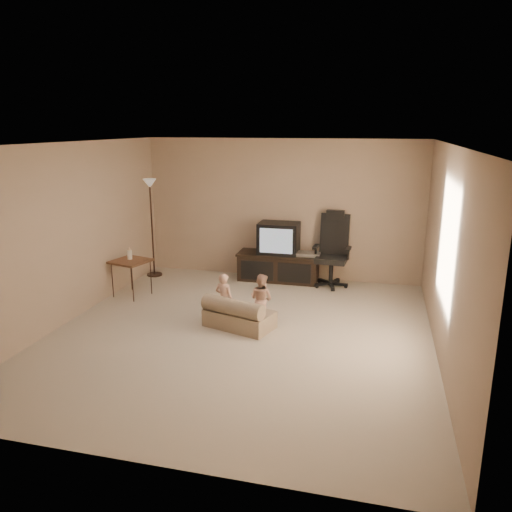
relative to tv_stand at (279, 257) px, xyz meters
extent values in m
plane|color=#C1AF99|center=(-0.01, -2.49, -0.44)|extent=(5.50, 5.50, 0.00)
plane|color=silver|center=(-0.01, -2.49, 2.06)|extent=(5.50, 5.50, 0.00)
plane|color=tan|center=(-0.01, 0.26, 0.81)|extent=(5.00, 0.00, 5.00)
plane|color=tan|center=(-0.01, -5.24, 0.81)|extent=(5.00, 0.00, 5.00)
plane|color=tan|center=(-2.51, -2.49, 0.81)|extent=(0.00, 5.50, 5.50)
plane|color=tan|center=(2.49, -2.49, 0.81)|extent=(0.00, 5.50, 5.50)
cube|color=black|center=(-0.01, 0.00, -0.21)|extent=(1.41, 0.51, 0.45)
cube|color=black|center=(-0.01, 0.00, 0.04)|extent=(1.45, 0.55, 0.04)
cube|color=black|center=(-0.34, -0.26, -0.21)|extent=(0.58, 0.02, 0.34)
cube|color=black|center=(0.33, -0.26, -0.21)|extent=(0.58, 0.02, 0.34)
cube|color=black|center=(-0.01, 0.02, 0.34)|extent=(0.71, 0.51, 0.55)
cube|color=white|center=(-0.01, -0.24, 0.34)|extent=(0.58, 0.01, 0.43)
cube|color=silver|center=(0.55, -0.05, 0.09)|extent=(0.40, 0.28, 0.06)
cylinder|color=black|center=(0.95, -0.14, -0.18)|extent=(0.07, 0.07, 0.41)
cube|color=black|center=(0.95, -0.14, 0.06)|extent=(0.55, 0.55, 0.09)
cube|color=black|center=(0.97, 0.11, 0.44)|extent=(0.51, 0.21, 0.73)
cube|color=black|center=(0.97, 0.11, 0.78)|extent=(0.32, 0.12, 0.17)
cube|color=black|center=(0.67, -0.12, 0.25)|extent=(0.09, 0.29, 0.04)
cube|color=black|center=(1.23, -0.16, 0.25)|extent=(0.09, 0.29, 0.04)
cube|color=brown|center=(-2.16, -1.41, 0.15)|extent=(0.66, 0.66, 0.03)
cylinder|color=black|center=(-2.43, -1.56, -0.15)|extent=(0.02, 0.02, 0.60)
cylinder|color=black|center=(-2.01, -1.67, -0.15)|extent=(0.02, 0.02, 0.60)
cylinder|color=black|center=(-2.32, -1.14, -0.15)|extent=(0.02, 0.02, 0.60)
cylinder|color=black|center=(-1.90, -1.26, -0.15)|extent=(0.02, 0.02, 0.60)
cylinder|color=white|center=(-2.20, -1.35, 0.24)|extent=(0.08, 0.08, 0.15)
cone|color=beige|center=(-2.20, -1.35, 0.34)|extent=(0.06, 0.06, 0.05)
cylinder|color=black|center=(-2.31, -0.27, -0.42)|extent=(0.28, 0.28, 0.03)
cylinder|color=black|center=(-2.31, -0.27, 0.42)|extent=(0.03, 0.03, 1.69)
cone|color=beige|center=(-2.31, -0.27, 1.27)|extent=(0.24, 0.24, 0.16)
cube|color=tan|center=(-0.09, -2.25, -0.32)|extent=(1.04, 0.76, 0.24)
cylinder|color=tan|center=(-0.14, -2.41, -0.10)|extent=(0.93, 0.48, 0.22)
imported|color=#D8A187|center=(-0.32, -2.22, -0.06)|extent=(0.32, 0.27, 0.75)
imported|color=#D8A187|center=(0.17, -2.06, -0.07)|extent=(0.40, 0.31, 0.73)
camera|label=1|loc=(1.71, -8.47, 2.28)|focal=35.00mm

